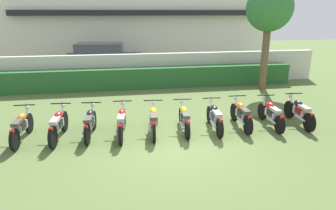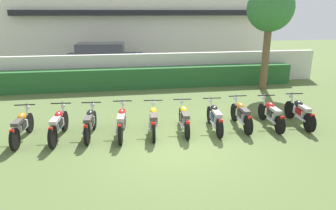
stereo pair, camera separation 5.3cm
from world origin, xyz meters
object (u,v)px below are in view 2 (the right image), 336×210
at_px(motorcycle_in_row_8, 271,114).
at_px(motorcycle_in_row_9, 300,112).
at_px(motorcycle_in_row_3, 122,121).
at_px(motorcycle_in_row_4, 153,120).
at_px(tree_near_inspector, 270,10).
at_px(parked_car, 104,59).
at_px(motorcycle_in_row_7, 241,114).
at_px(motorcycle_in_row_6, 215,117).
at_px(motorcycle_in_row_0, 22,126).
at_px(motorcycle_in_row_1, 58,124).
at_px(motorcycle_in_row_5, 184,118).
at_px(motorcycle_in_row_2, 90,122).

xyz_separation_m(motorcycle_in_row_8, motorcycle_in_row_9, (1.01, -0.02, 0.01)).
bearing_deg(motorcycle_in_row_3, motorcycle_in_row_4, -85.29).
xyz_separation_m(tree_near_inspector, motorcycle_in_row_4, (-6.01, -4.77, -3.28)).
height_order(parked_car, motorcycle_in_row_8, parked_car).
bearing_deg(motorcycle_in_row_9, motorcycle_in_row_8, 93.34).
bearing_deg(motorcycle_in_row_3, motorcycle_in_row_7, -84.54).
bearing_deg(tree_near_inspector, motorcycle_in_row_6, -130.08).
distance_m(motorcycle_in_row_0, motorcycle_in_row_9, 8.75).
relative_size(motorcycle_in_row_0, motorcycle_in_row_3, 0.98).
height_order(motorcycle_in_row_3, motorcycle_in_row_9, motorcycle_in_row_3).
bearing_deg(motorcycle_in_row_1, motorcycle_in_row_8, -85.84).
xyz_separation_m(motorcycle_in_row_1, motorcycle_in_row_4, (2.82, -0.06, -0.01)).
distance_m(parked_car, motorcycle_in_row_4, 9.75).
height_order(tree_near_inspector, motorcycle_in_row_4, tree_near_inspector).
height_order(motorcycle_in_row_5, motorcycle_in_row_6, motorcycle_in_row_6).
relative_size(tree_near_inspector, motorcycle_in_row_1, 2.53).
height_order(motorcycle_in_row_3, motorcycle_in_row_5, motorcycle_in_row_3).
height_order(parked_car, motorcycle_in_row_4, parked_car).
bearing_deg(motorcycle_in_row_9, motorcycle_in_row_7, 92.03).
bearing_deg(parked_car, motorcycle_in_row_7, -58.99).
bearing_deg(motorcycle_in_row_9, motorcycle_in_row_4, 93.71).
bearing_deg(motorcycle_in_row_6, motorcycle_in_row_4, 92.32).
xyz_separation_m(tree_near_inspector, motorcycle_in_row_3, (-6.98, -4.76, -3.28)).
relative_size(motorcycle_in_row_3, motorcycle_in_row_6, 1.05).
relative_size(parked_car, motorcycle_in_row_2, 2.55).
height_order(motorcycle_in_row_8, motorcycle_in_row_9, motorcycle_in_row_9).
xyz_separation_m(parked_car, motorcycle_in_row_2, (-0.08, -9.47, -0.49)).
xyz_separation_m(parked_car, motorcycle_in_row_6, (3.78, -9.63, -0.49)).
height_order(motorcycle_in_row_0, motorcycle_in_row_8, motorcycle_in_row_0).
relative_size(tree_near_inspector, motorcycle_in_row_6, 2.62).
xyz_separation_m(motorcycle_in_row_4, motorcycle_in_row_5, (0.97, 0.01, -0.01)).
bearing_deg(motorcycle_in_row_9, motorcycle_in_row_6, 94.41).
bearing_deg(motorcycle_in_row_8, parked_car, 33.97).
distance_m(motorcycle_in_row_1, motorcycle_in_row_5, 3.80).
relative_size(motorcycle_in_row_6, motorcycle_in_row_9, 0.96).
distance_m(motorcycle_in_row_7, motorcycle_in_row_8, 1.01).
bearing_deg(motorcycle_in_row_0, tree_near_inspector, -62.95).
xyz_separation_m(motorcycle_in_row_2, motorcycle_in_row_5, (2.89, -0.09, -0.01)).
xyz_separation_m(motorcycle_in_row_0, motorcycle_in_row_8, (7.74, -0.14, -0.01)).
bearing_deg(motorcycle_in_row_4, parked_car, 16.89).
xyz_separation_m(motorcycle_in_row_4, motorcycle_in_row_8, (3.88, -0.04, -0.01)).
bearing_deg(motorcycle_in_row_4, motorcycle_in_row_1, 94.80).
bearing_deg(tree_near_inspector, motorcycle_in_row_5, -136.64).
xyz_separation_m(motorcycle_in_row_1, motorcycle_in_row_6, (4.77, -0.12, -0.01)).
xyz_separation_m(motorcycle_in_row_2, motorcycle_in_row_6, (3.86, -0.16, -0.00)).
distance_m(motorcycle_in_row_1, motorcycle_in_row_3, 1.86).
distance_m(tree_near_inspector, motorcycle_in_row_9, 5.94).
bearing_deg(motorcycle_in_row_2, tree_near_inspector, -54.64).
distance_m(motorcycle_in_row_0, motorcycle_in_row_1, 1.04).
xyz_separation_m(parked_car, motorcycle_in_row_3, (0.87, -9.56, -0.48)).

